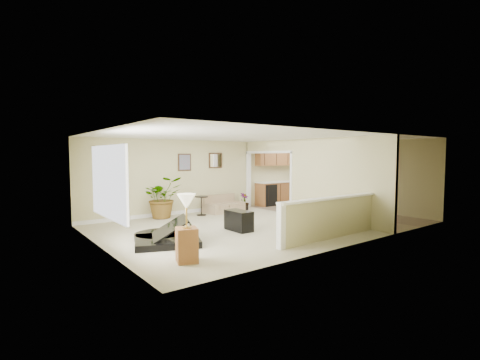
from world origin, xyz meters
TOP-DOWN VIEW (x-y plane):
  - floor at (0.00, 0.00)m, footprint 9.00×9.00m
  - back_wall at (0.00, 3.00)m, footprint 9.00×0.04m
  - front_wall at (0.00, -3.00)m, footprint 9.00×0.04m
  - left_wall at (-4.50, 0.00)m, footprint 0.04×6.00m
  - right_wall at (4.50, 0.00)m, footprint 0.04×6.00m
  - ceiling at (0.00, 0.00)m, footprint 9.00×6.00m
  - kitchen_vinyl at (3.15, 0.00)m, footprint 2.70×6.00m
  - interior_partition at (1.80, 0.25)m, footprint 0.18×5.99m
  - pony_half_wall at (0.08, -2.30)m, footprint 3.42×0.22m
  - left_window at (-4.49, -0.50)m, footprint 0.05×2.15m
  - wall_art_left at (-0.95, 2.97)m, footprint 0.48×0.04m
  - wall_mirror at (0.30, 2.97)m, footprint 0.55×0.04m
  - kitchen_cabinets at (3.19, 2.73)m, footprint 2.36×0.65m
  - piano at (-3.26, -0.33)m, footprint 1.95×1.92m
  - piano_bench at (-1.11, -0.29)m, footprint 0.41×0.80m
  - loveseat at (0.29, 2.49)m, footprint 1.42×0.88m
  - accent_table at (-0.69, 2.32)m, footprint 0.44×0.44m
  - palm_plant at (-1.91, 2.65)m, footprint 1.32×1.18m
  - small_plant at (1.14, 2.38)m, footprint 0.41×0.41m
  - lamp_stand at (-3.51, -1.89)m, footprint 0.47×0.47m

SIDE VIEW (x-z plane):
  - floor at x=0.00m, z-range 0.00..0.00m
  - kitchen_vinyl at x=3.15m, z-range 0.00..0.01m
  - small_plant at x=1.14m, z-range -0.05..0.57m
  - piano_bench at x=-1.11m, z-range 0.00..0.53m
  - loveseat at x=0.29m, z-range -0.09..0.69m
  - accent_table at x=-0.69m, z-range 0.09..0.73m
  - pony_half_wall at x=0.08m, z-range 0.02..1.02m
  - lamp_stand at x=-3.51m, z-range -0.10..1.18m
  - piano at x=-3.26m, z-range -0.11..1.20m
  - palm_plant at x=-1.91m, z-range -0.01..1.31m
  - kitchen_cabinets at x=3.19m, z-range -0.29..2.03m
  - interior_partition at x=1.80m, z-range -0.03..2.47m
  - back_wall at x=0.00m, z-range 0.00..2.50m
  - front_wall at x=0.00m, z-range 0.00..2.50m
  - left_wall at x=-4.50m, z-range 0.00..2.50m
  - right_wall at x=4.50m, z-range 0.00..2.50m
  - left_window at x=-4.49m, z-range 0.73..2.17m
  - wall_art_left at x=-0.95m, z-range 1.46..2.04m
  - wall_mirror at x=0.30m, z-range 1.52..2.08m
  - ceiling at x=0.00m, z-range 2.48..2.52m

